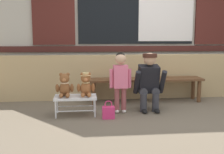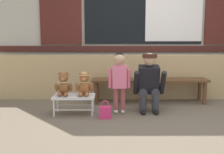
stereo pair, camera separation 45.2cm
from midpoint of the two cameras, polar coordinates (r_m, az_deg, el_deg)
ground_plane at (r=4.20m, az=12.18°, el=-8.54°), size 60.00×60.00×0.00m
brick_low_wall at (r=5.48m, az=9.11°, el=0.04°), size 6.36×0.25×0.85m
shop_facade at (r=5.96m, az=8.64°, el=14.06°), size 6.49×0.26×3.61m
wooden_bench_long at (r=5.14m, az=10.20°, el=-1.12°), size 2.10×0.40×0.44m
small_display_bench at (r=4.33m, az=-4.82°, el=-4.23°), size 0.64×0.36×0.30m
teddy_bear_plain at (r=4.31m, az=-6.97°, el=-1.65°), size 0.28×0.26×0.36m
teddy_bear_with_hat at (r=4.28m, az=-2.72°, el=-1.53°), size 0.28×0.27×0.36m
child_standing at (r=4.36m, az=4.51°, el=0.21°), size 0.35×0.18×0.96m
adult_crouching at (r=4.52m, az=10.54°, el=-1.05°), size 0.50×0.49×0.95m
handbag_on_ground at (r=4.14m, az=1.72°, el=-7.23°), size 0.18×0.11×0.27m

